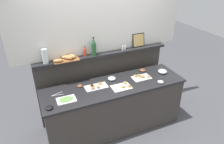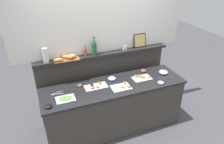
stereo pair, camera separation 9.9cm
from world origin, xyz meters
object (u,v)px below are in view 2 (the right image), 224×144
object	(u,v)px
sandwich_platter_side	(142,78)
bread_basket	(68,57)
cold_cuts_platter	(65,99)
condiment_bowl_red	(143,71)
sandwich_platter_front	(96,86)
hot_sauce_bottle	(86,51)
serving_tongs	(57,93)
water_carafe	(45,55)
glass_bowl_large	(163,72)
pepper_shaker	(126,47)
condiment_bowl_cream	(161,83)
condiment_bowl_dark	(80,85)
framed_picture	(140,40)
sandwich_platter_rear	(122,87)
condiment_bowl_teal	(48,106)
glass_bowl_medium	(112,79)
salt_shaker	(124,48)
wine_bottle_green	(94,47)

from	to	relation	value
sandwich_platter_side	bread_basket	distance (m)	1.30
cold_cuts_platter	condiment_bowl_red	size ratio (longest dim) A/B	2.59
sandwich_platter_front	hot_sauce_bottle	distance (m)	0.61
serving_tongs	water_carafe	distance (m)	0.62
sandwich_platter_side	bread_basket	size ratio (longest dim) A/B	0.78
glass_bowl_large	hot_sauce_bottle	xyz separation A→B (m)	(-1.30, 0.42, 0.44)
pepper_shaker	glass_bowl_large	bearing A→B (deg)	-36.50
serving_tongs	pepper_shaker	distance (m)	1.43
sandwich_platter_side	condiment_bowl_cream	world-z (taller)	same
condiment_bowl_dark	serving_tongs	world-z (taller)	condiment_bowl_dark
sandwich_platter_front	condiment_bowl_dark	size ratio (longest dim) A/B	4.43
hot_sauce_bottle	framed_picture	xyz separation A→B (m)	(1.03, 0.03, 0.05)
sandwich_platter_rear	condiment_bowl_dark	distance (m)	0.69
condiment_bowl_dark	bread_basket	world-z (taller)	bread_basket
hot_sauce_bottle	condiment_bowl_teal	bearing A→B (deg)	-138.20
serving_tongs	glass_bowl_medium	bearing A→B (deg)	4.88
glass_bowl_large	serving_tongs	world-z (taller)	glass_bowl_large
condiment_bowl_cream	condiment_bowl_red	world-z (taller)	condiment_bowl_red
glass_bowl_medium	condiment_bowl_dark	bearing A→B (deg)	179.19
sandwich_platter_rear	condiment_bowl_dark	xyz separation A→B (m)	(-0.62, 0.29, 0.01)
sandwich_platter_front	glass_bowl_large	size ratio (longest dim) A/B	2.30
sandwich_platter_front	pepper_shaker	distance (m)	0.91
pepper_shaker	water_carafe	size ratio (longest dim) A/B	0.37
salt_shaker	hot_sauce_bottle	bearing A→B (deg)	179.37
condiment_bowl_teal	salt_shaker	bearing A→B (deg)	24.56
condiment_bowl_dark	water_carafe	size ratio (longest dim) A/B	0.36
sandwich_platter_side	framed_picture	size ratio (longest dim) A/B	1.30
glass_bowl_medium	hot_sauce_bottle	size ratio (longest dim) A/B	0.76
glass_bowl_large	wine_bottle_green	distance (m)	1.32
condiment_bowl_teal	salt_shaker	world-z (taller)	salt_shaker
glass_bowl_medium	water_carafe	distance (m)	1.14
wine_bottle_green	hot_sauce_bottle	bearing A→B (deg)	169.25
pepper_shaker	water_carafe	world-z (taller)	water_carafe
condiment_bowl_teal	hot_sauce_bottle	xyz separation A→B (m)	(0.74, 0.66, 0.45)
hot_sauce_bottle	pepper_shaker	distance (m)	0.74
bread_basket	sandwich_platter_side	bearing A→B (deg)	-19.05
sandwich_platter_front	bread_basket	xyz separation A→B (m)	(-0.33, 0.37, 0.42)
condiment_bowl_red	hot_sauce_bottle	size ratio (longest dim) A/B	0.61
bread_basket	glass_bowl_medium	bearing A→B (deg)	-21.41
glass_bowl_medium	serving_tongs	bearing A→B (deg)	-175.12
wine_bottle_green	bread_basket	world-z (taller)	wine_bottle_green
sandwich_platter_rear	condiment_bowl_red	size ratio (longest dim) A/B	2.91
condiment_bowl_cream	condiment_bowl_teal	size ratio (longest dim) A/B	0.96
sandwich_platter_front	condiment_bowl_dark	distance (m)	0.26
sandwich_platter_side	hot_sauce_bottle	size ratio (longest dim) A/B	1.83
condiment_bowl_teal	serving_tongs	xyz separation A→B (m)	(0.16, 0.30, -0.01)
sandwich_platter_rear	glass_bowl_medium	bearing A→B (deg)	101.85
condiment_bowl_dark	hot_sauce_bottle	size ratio (longest dim) A/B	0.47
condiment_bowl_teal	water_carafe	bearing A→B (deg)	81.25
hot_sauce_bottle	salt_shaker	xyz separation A→B (m)	(0.69, -0.01, -0.03)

